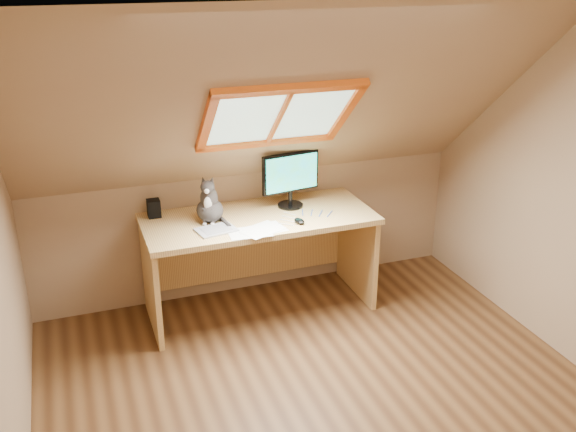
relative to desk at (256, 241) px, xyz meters
name	(u,v)px	position (x,y,z in m)	size (l,w,h in m)	color
ground	(336,415)	(0.05, -1.45, -0.55)	(3.50, 3.50, 0.00)	brown
room_shell	(351,201)	(0.05, -1.55, 0.88)	(3.52, 3.52, 2.41)	#A18461
desk	(256,241)	(0.00, 0.00, 0.00)	(1.73, 0.76, 0.79)	#E2BA6B
monitor	(291,176)	(0.29, 0.03, 0.48)	(0.47, 0.20, 0.43)	black
cat	(209,205)	(-0.36, -0.05, 0.36)	(0.27, 0.29, 0.36)	#413B39
desk_speaker	(154,208)	(-0.74, 0.18, 0.30)	(0.09, 0.09, 0.13)	black
graphics_tablet	(216,230)	(-0.36, -0.23, 0.24)	(0.27, 0.20, 0.01)	#B2B2B7
mouse	(299,221)	(0.24, -0.30, 0.25)	(0.06, 0.11, 0.03)	black
papers	(255,231)	(-0.11, -0.33, 0.24)	(0.35, 0.30, 0.01)	white
cables	(305,215)	(0.33, -0.19, 0.24)	(0.51, 0.26, 0.01)	silver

